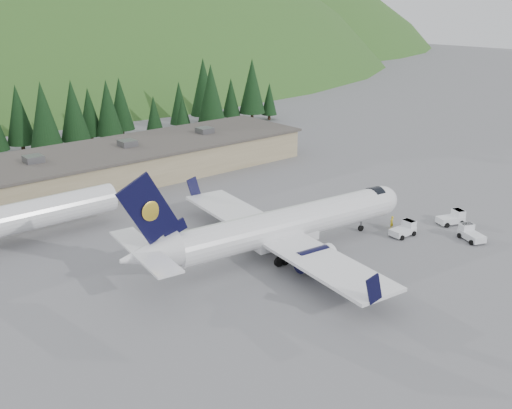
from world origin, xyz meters
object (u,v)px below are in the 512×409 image
object	(u,v)px
baggage_tug_b	(453,218)
terminal_building	(100,167)
airliner	(282,227)
ramp_worker	(392,222)
baggage_tug_a	(404,229)
baggage_tug_c	(470,233)

from	to	relation	value
baggage_tug_b	terminal_building	world-z (taller)	terminal_building
airliner	ramp_worker	world-z (taller)	airliner
airliner	terminal_building	world-z (taller)	airliner
baggage_tug_a	baggage_tug_b	world-z (taller)	baggage_tug_b
airliner	terminal_building	size ratio (longest dim) A/B	0.51
airliner	baggage_tug_b	size ratio (longest dim) A/B	9.70
baggage_tug_a	baggage_tug_c	bearing A→B (deg)	-47.09
airliner	ramp_worker	bearing A→B (deg)	-5.14
baggage_tug_a	terminal_building	world-z (taller)	terminal_building
baggage_tug_a	terminal_building	size ratio (longest dim) A/B	0.05
airliner	baggage_tug_b	xyz separation A→B (m)	(22.89, -7.39, -2.42)
baggage_tug_b	baggage_tug_a	bearing A→B (deg)	-171.48
airliner	baggage_tug_b	distance (m)	24.17
airliner	baggage_tug_c	xyz separation A→B (m)	(19.93, -11.63, -2.44)
baggage_tug_a	baggage_tug_b	xyz separation A→B (m)	(7.90, -1.66, 0.02)
airliner	ramp_worker	xyz separation A→B (m)	(15.60, -3.35, -2.41)
airliner	terminal_building	distance (m)	38.08
baggage_tug_b	terminal_building	xyz separation A→B (m)	(-26.84, 45.26, 1.81)
baggage_tug_b	airliner	bearing A→B (deg)	-177.48
terminal_building	airliner	bearing A→B (deg)	-84.05
ramp_worker	terminal_building	bearing A→B (deg)	-67.99
baggage_tug_c	terminal_building	size ratio (longest dim) A/B	0.05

